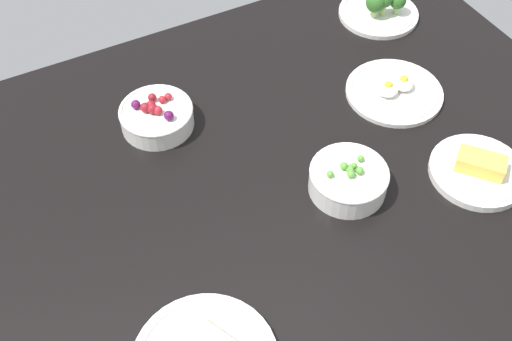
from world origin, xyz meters
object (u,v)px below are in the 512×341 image
at_px(plate_cheese, 478,170).
at_px(plate_eggs, 394,91).
at_px(bowl_peas, 348,179).
at_px(bowl_berries, 157,116).
at_px(plate_broccoli, 380,10).

height_order(plate_cheese, plate_eggs, plate_cheese).
xyz_separation_m(bowl_peas, bowl_berries, (0.25, -0.32, -0.00)).
bearing_deg(bowl_peas, plate_cheese, 160.34).
bearing_deg(plate_broccoli, plate_cheese, 76.36).
height_order(bowl_peas, plate_broccoli, plate_broccoli).
relative_size(bowl_peas, plate_eggs, 0.71).
distance_m(bowl_peas, plate_broccoli, 0.55).
relative_size(plate_broccoli, plate_eggs, 0.93).
xyz_separation_m(plate_broccoli, plate_eggs, (0.13, 0.24, -0.01)).
height_order(plate_broccoli, plate_cheese, plate_broccoli).
distance_m(bowl_peas, plate_eggs, 0.29).
height_order(bowl_berries, plate_cheese, bowl_berries).
xyz_separation_m(bowl_berries, plate_broccoli, (-0.61, -0.09, -0.01)).
distance_m(bowl_peas, plate_cheese, 0.26).
bearing_deg(bowl_berries, plate_eggs, 162.90).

